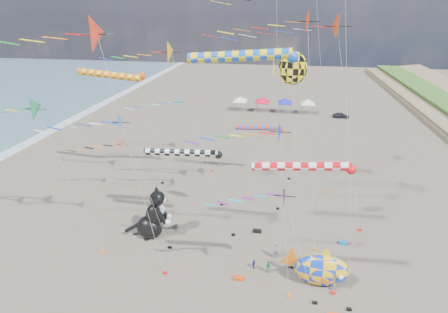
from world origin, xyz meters
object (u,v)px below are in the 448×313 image
(fish_inflatable, at_px, (321,270))
(child_green, at_px, (268,268))
(person_adult, at_px, (276,251))
(cat_inflatable, at_px, (151,213))
(child_blue, at_px, (254,264))
(parked_car, at_px, (341,115))

(fish_inflatable, relative_size, child_green, 5.09)
(person_adult, bearing_deg, cat_inflatable, 162.23)
(cat_inflatable, bearing_deg, child_blue, -28.42)
(child_blue, xyz_separation_m, parked_car, (14.12, 49.93, 0.12))
(child_blue, bearing_deg, cat_inflatable, 100.66)
(child_green, bearing_deg, parked_car, 88.26)
(cat_inflatable, xyz_separation_m, parked_car, (24.87, 46.81, -2.20))
(fish_inflatable, xyz_separation_m, child_green, (-4.39, 0.52, -0.91))
(fish_inflatable, bearing_deg, cat_inflatable, 165.97)
(cat_inflatable, height_order, person_adult, cat_inflatable)
(cat_inflatable, distance_m, child_blue, 11.42)
(child_green, relative_size, parked_car, 0.36)
(parked_car, bearing_deg, child_blue, 169.06)
(cat_inflatable, bearing_deg, parked_car, 49.80)
(person_adult, distance_m, parked_car, 49.71)
(cat_inflatable, height_order, parked_car, cat_inflatable)
(person_adult, xyz_separation_m, child_blue, (-1.92, -1.74, -0.37))
(cat_inflatable, height_order, child_green, cat_inflatable)
(child_green, bearing_deg, cat_inflatable, 175.92)
(cat_inflatable, relative_size, child_green, 4.53)
(person_adult, relative_size, parked_car, 0.49)
(cat_inflatable, bearing_deg, fish_inflatable, -26.25)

